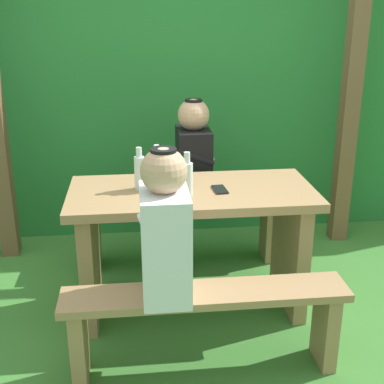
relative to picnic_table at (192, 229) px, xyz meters
The scene contains 13 objects.
ground_plane 0.52m from the picnic_table, ahead, with size 12.00×12.00×0.00m, color #3C7931.
hedge_backdrop 1.71m from the picnic_table, 90.00° to the left, with size 6.40×0.92×2.14m, color #267432.
pergola_post_right 1.63m from the picnic_table, 34.73° to the left, with size 0.12×0.12×2.14m, color brown.
picnic_table is the anchor object (origin of this frame).
bench_near 0.63m from the picnic_table, 90.00° to the right, with size 1.40×0.24×0.46m.
bench_far 0.63m from the picnic_table, 90.00° to the left, with size 1.40×0.24×0.46m.
person_white_shirt 0.68m from the picnic_table, 107.84° to the right, with size 0.25×0.35×0.72m.
person_black_coat 0.66m from the picnic_table, 82.62° to the left, with size 0.25×0.35×0.72m.
drinking_glass 0.32m from the picnic_table, 164.64° to the right, with size 0.08×0.08×0.08m, color silver.
bottle_left 0.36m from the picnic_table, 113.06° to the right, with size 0.06×0.06×0.24m.
bottle_right 0.40m from the picnic_table, behind, with size 0.06×0.06×0.26m.
bottle_center 0.46m from the picnic_table, behind, with size 0.06×0.06×0.24m.
cell_phone 0.30m from the picnic_table, 12.91° to the right, with size 0.07×0.14×0.01m, color black.
Camera 1 is at (-0.31, -2.78, 1.77)m, focal length 48.88 mm.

